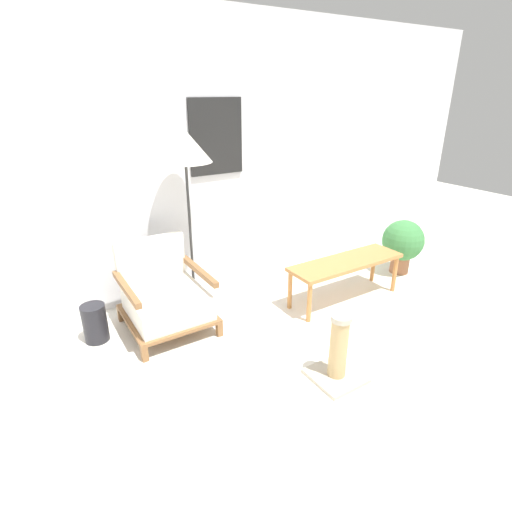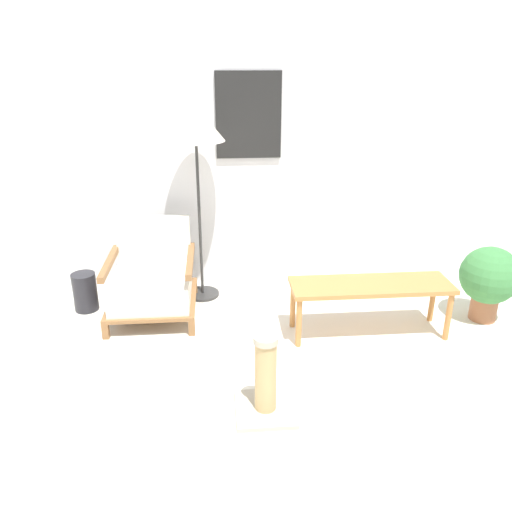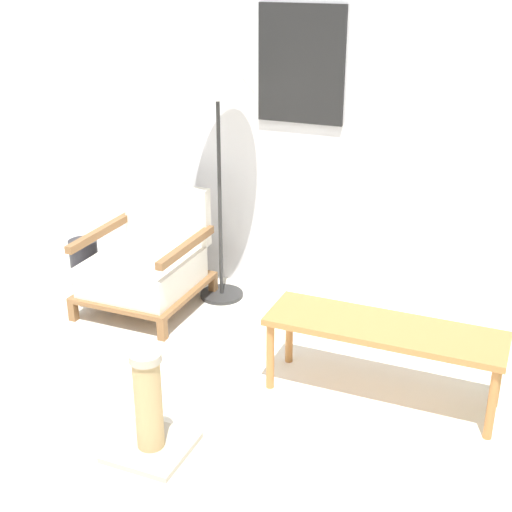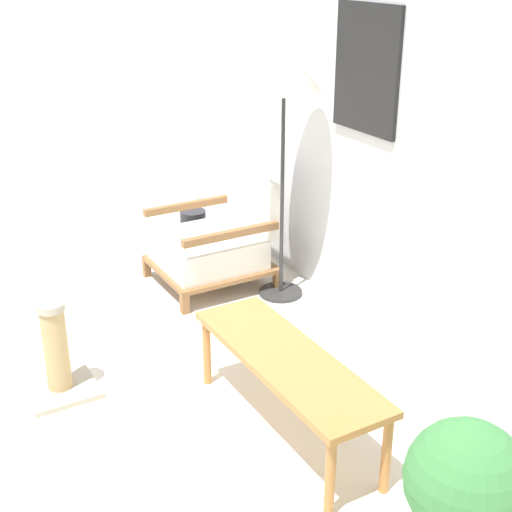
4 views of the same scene
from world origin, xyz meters
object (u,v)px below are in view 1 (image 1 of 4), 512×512
(coffee_table, at_px, (346,265))
(potted_plant, at_px, (403,242))
(scratching_post, at_px, (338,355))
(floor_lamp, at_px, (185,152))
(vase, at_px, (95,323))
(armchair, at_px, (165,297))

(coffee_table, xyz_separation_m, potted_plant, (1.01, 0.14, -0.01))
(scratching_post, bearing_deg, coffee_table, 44.17)
(coffee_table, bearing_deg, floor_lamp, 149.36)
(coffee_table, distance_m, scratching_post, 1.25)
(coffee_table, bearing_deg, vase, 165.80)
(coffee_table, height_order, potted_plant, potted_plant)
(vase, bearing_deg, potted_plant, -7.58)
(armchair, height_order, potted_plant, armchair)
(coffee_table, distance_m, potted_plant, 1.02)
(vase, xyz_separation_m, scratching_post, (1.39, -1.44, 0.03))
(floor_lamp, bearing_deg, coffee_table, -30.64)
(scratching_post, bearing_deg, armchair, 121.13)
(vase, bearing_deg, coffee_table, -14.20)
(vase, bearing_deg, floor_lamp, 10.99)
(armchair, bearing_deg, potted_plant, -7.04)
(armchair, height_order, vase, armchair)
(potted_plant, distance_m, scratching_post, 2.16)
(floor_lamp, relative_size, potted_plant, 2.68)
(armchair, xyz_separation_m, floor_lamp, (0.40, 0.29, 1.17))
(floor_lamp, relative_size, scratching_post, 3.15)
(armchair, xyz_separation_m, potted_plant, (2.71, -0.33, 0.07))
(armchair, relative_size, coffee_table, 0.62)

